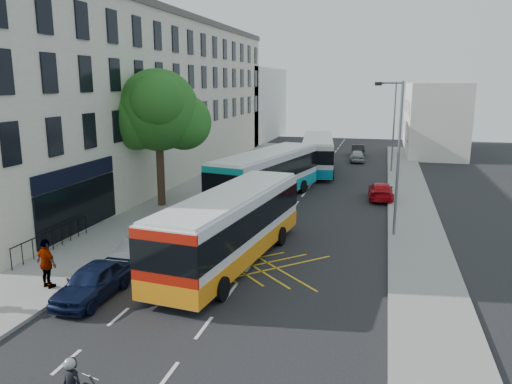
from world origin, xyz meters
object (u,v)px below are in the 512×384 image
Objects in this scene: bus_near at (231,226)px; distant_car_silver at (357,156)px; distant_car_dark at (358,150)px; lamp_near at (397,151)px; pedestrian_far at (47,264)px; bus_far at (318,153)px; bus_mid at (267,175)px; street_tree at (158,111)px; lamp_far at (393,122)px; parked_car_silver at (138,252)px; distant_car_grey at (313,151)px; red_hatchback at (381,191)px; parked_car_blue at (93,282)px.

bus_near reaches higher than distant_car_silver.
distant_car_silver is 0.96× the size of distant_car_dark.
pedestrian_far is (-13.20, -10.67, -3.48)m from lamp_near.
bus_near is 24.58m from bus_far.
bus_near is 0.96× the size of bus_mid.
street_tree is at bearing -63.13° from pedestrian_far.
bus_mid is 3.39× the size of distant_car_silver.
lamp_far is 26.93m from bus_near.
distant_car_dark is at bearing 83.26° from parked_car_silver.
lamp_far reaches higher than distant_car_grey.
red_hatchback is at bearing 92.40° from distant_car_dark.
parked_car_silver is (3.61, -10.18, -5.67)m from street_tree.
distant_car_grey is (-8.15, 27.76, -3.90)m from lamp_near.
distant_car_dark reaches higher than parked_car_silver.
distant_car_grey reaches higher than distant_car_dark.
parked_car_silver is at bearing -70.48° from street_tree.
parked_car_blue is 0.96× the size of red_hatchback.
bus_far is at bearing -62.14° from red_hatchback.
parked_car_blue is 37.41m from distant_car_silver.
parked_car_silver is at bearing -107.16° from bus_far.
distant_car_grey is at bearing 98.38° from bus_near.
parked_car_blue reaches higher than red_hatchback.
lamp_far is 2.02× the size of parked_car_blue.
parked_car_blue is at bearing 74.52° from distant_car_dark.
distant_car_dark is (4.92, 23.82, -1.16)m from bus_mid.
red_hatchback is (10.40, 16.14, -0.02)m from parked_car_silver.
distant_car_grey is (-7.46, 18.84, 0.12)m from red_hatchback.
distant_car_silver is at bearing 81.41° from parked_car_silver.
pedestrian_far is (-13.20, -30.67, -3.48)m from lamp_far.
red_hatchback is 1.12× the size of distant_car_silver.
lamp_near is 2.13× the size of parked_car_silver.
parked_car_blue is (-11.10, -10.84, -3.94)m from lamp_near.
pedestrian_far is (1.51, -13.64, -5.15)m from street_tree.
bus_mid is at bearing 102.46° from bus_near.
distant_car_silver is 4.60m from distant_car_dark.
bus_mid reaches higher than pedestrian_far.
distant_car_grey is at bearing 136.40° from lamp_far.
distant_car_grey reaches higher than parked_car_silver.
bus_far is 7.76m from distant_car_silver.
red_hatchback is at bearing 30.01° from bus_mid.
lamp_near is at bearing -90.00° from lamp_far.
red_hatchback is at bearing 73.01° from bus_near.
lamp_near is 9.81m from red_hatchback.
distant_car_grey is at bearing 106.37° from lamp_near.
distant_car_silver is at bearing 87.81° from bus_mid.
lamp_near reaches higher than bus_far.
street_tree reaches higher than lamp_near.
lamp_near is at bearing -25.14° from bus_mid.
parked_car_blue is 22.33m from red_hatchback.
bus_far is at bearing 93.88° from bus_mid.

